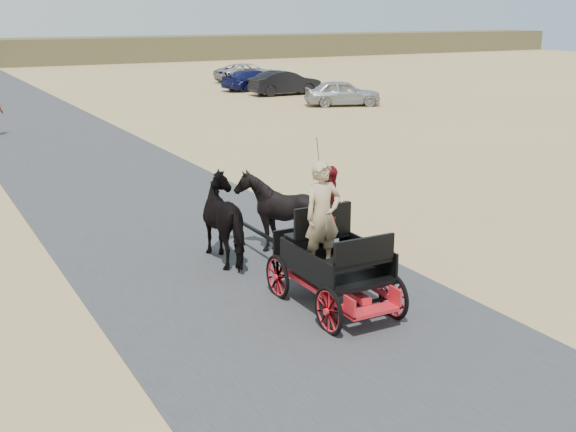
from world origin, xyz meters
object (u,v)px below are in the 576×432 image
horse_left (230,220)px  car_c (255,80)px  car_a (343,93)px  carriage (333,286)px  car_d (248,73)px  horse_right (279,213)px  car_b (285,83)px

horse_left → car_c: 32.52m
car_a → carriage: bearing=167.4°
car_a → car_d: (1.26, 14.23, -0.02)m
carriage → car_d: (16.09, 36.97, 0.30)m
horse_left → horse_right: 1.10m
car_a → car_c: 9.28m
car_b → car_c: 3.25m
horse_left → car_b: size_ratio=0.46×
carriage → car_c: car_c is taller
car_b → horse_right: bearing=152.0°
carriage → horse_left: size_ratio=1.20×
car_a → car_d: 14.29m
carriage → car_d: bearing=66.5°
car_a → car_d: size_ratio=0.84×
carriage → car_d: car_d is taller
horse_right → horse_left: bearing=0.0°
horse_left → car_d: (16.64, 33.97, -0.19)m
horse_right → car_c: 32.04m
horse_right → car_a: (14.28, 19.73, -0.17)m
car_b → car_d: size_ratio=0.91×
horse_left → car_b: horse_left is taller
horse_right → car_a: bearing=-125.9°
car_a → car_b: size_ratio=0.92×
horse_left → car_d: size_ratio=0.42×
horse_left → car_d: bearing=-116.1°
horse_right → car_a: 24.36m
horse_left → car_b: bearing=-120.5°
car_a → car_c: size_ratio=0.90×
car_c → car_d: bearing=-27.8°
carriage → car_d: 40.32m
horse_left → car_b: (15.19, 25.77, -0.13)m
carriage → car_b: (14.64, 28.77, 0.35)m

